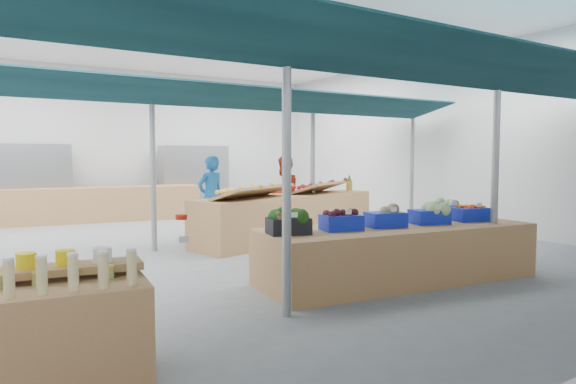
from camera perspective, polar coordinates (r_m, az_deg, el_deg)
name	(u,v)px	position (r m, az deg, el deg)	size (l,w,h in m)	color
floor	(217,250)	(9.56, -7.93, -6.36)	(13.00, 13.00, 0.00)	slate
hall	(186,110)	(10.77, -11.27, 8.89)	(13.00, 13.00, 13.00)	silver
pole_grid	(304,150)	(8.24, 1.81, 4.69)	(10.00, 4.60, 3.00)	gray
awnings	(304,89)	(8.31, 1.83, 11.38)	(9.50, 7.08, 0.30)	#0B272F
back_shelving_left	(28,184)	(14.65, -26.93, 0.78)	(2.00, 0.50, 2.00)	#B23F33
back_shelving_right	(194,180)	(15.72, -10.38, 1.34)	(2.00, 0.50, 2.00)	#B23F33
bottle_shelf	(32,330)	(4.41, -26.57, -13.58)	(1.75, 1.21, 1.02)	#9C7644
veg_counter	(398,253)	(7.27, 12.11, -6.66)	(3.89, 1.30, 0.76)	#9C7644
fruit_counter	(287,218)	(10.45, -0.06, -2.87)	(4.30, 1.02, 0.92)	#9C7644
far_counter	(103,204)	(14.46, -19.90, -1.24)	(5.00, 1.00, 0.90)	#9C7644
vendor_left	(211,197)	(10.82, -8.57, -0.56)	(0.63, 0.41, 1.72)	#1960A5
vendor_right	(284,194)	(11.66, -0.46, -0.19)	(0.84, 0.65, 1.72)	#AE3015
crate_broccoli	(288,221)	(6.31, 0.05, -3.26)	(0.57, 0.46, 0.35)	black
crate_beets	(341,220)	(6.67, 5.92, -3.10)	(0.57, 0.46, 0.29)	#1124BA
crate_celeriac	(386,216)	(7.06, 10.79, -2.67)	(0.57, 0.46, 0.31)	#1124BA
crate_cabbage	(429,213)	(7.53, 15.43, -2.22)	(0.57, 0.46, 0.35)	#1124BA
crate_carrots	(469,213)	(8.05, 19.49, -2.25)	(0.57, 0.46, 0.29)	#1124BA
sparrow	(280,216)	(6.11, -0.85, -2.66)	(0.12, 0.09, 0.11)	brown
pole_ribbon	(181,219)	(5.28, -11.75, -2.97)	(0.12, 0.12, 0.28)	red
apple_heap_yellow	(254,190)	(9.61, -3.83, 0.27)	(2.01, 1.52, 0.27)	#997247
apple_heap_red	(319,185)	(10.98, 3.46, 0.73)	(1.65, 1.33, 0.27)	#997247
pineapple	(349,183)	(11.82, 6.82, 1.02)	(0.14, 0.14, 0.39)	#8C6019
crate_extra	(446,208)	(8.40, 17.14, -1.70)	(0.57, 0.47, 0.32)	#1124BA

